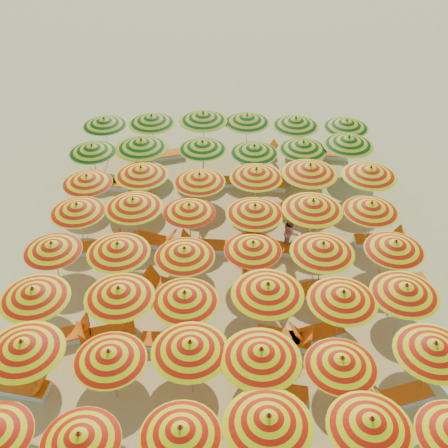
{
  "coord_description": "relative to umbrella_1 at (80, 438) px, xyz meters",
  "views": [
    {
      "loc": [
        -0.04,
        -14.78,
        13.53
      ],
      "look_at": [
        0.0,
        0.5,
        1.6
      ],
      "focal_mm": 45.0,
      "sensor_mm": 36.0,
      "label": 1
    }
  ],
  "objects": [
    {
      "name": "umbrella_44",
      "position": [
        2.43,
        15.34,
        0.25
      ],
      "size": [
        2.79,
        2.79,
        2.3
      ],
      "color": "silver",
      "rests_on": "ground"
    },
    {
      "name": "umbrella_43",
      "position": [
        0.15,
        15.25,
        0.18
      ],
      "size": [
        2.26,
        2.26,
        2.22
      ],
      "color": "silver",
      "rests_on": "ground"
    },
    {
      "name": "umbrella_38",
      "position": [
        2.45,
        13.13,
        0.08
      ],
      "size": [
        2.6,
        2.6,
        2.11
      ],
      "color": "silver",
      "rests_on": "ground"
    },
    {
      "name": "umbrella_11",
      "position": [
        8.83,
        2.45,
        0.18
      ],
      "size": [
        2.65,
        2.65,
        2.21
      ],
      "color": "silver",
      "rests_on": "ground"
    },
    {
      "name": "umbrella_27",
      "position": [
        4.41,
        8.6,
        0.14
      ],
      "size": [
        2.69,
        2.69,
        2.18
      ],
      "color": "silver",
      "rests_on": "ground"
    },
    {
      "name": "lounger_25",
      "position": [
        7.12,
        10.78,
        -1.62
      ],
      "size": [
        1.78,
        0.75,
        0.69
      ],
      "rotation": [
        0.0,
        0.0,
        3.24
      ],
      "color": "white",
      "rests_on": "ground"
    },
    {
      "name": "umbrella_41",
      "position": [
        8.49,
        13.24,
        0.21
      ],
      "size": [
        2.27,
        2.27,
        2.26
      ],
      "color": "silver",
      "rests_on": "ground"
    },
    {
      "name": "lounger_20",
      "position": [
        4.91,
        8.7,
        -1.62
      ],
      "size": [
        1.83,
        1.03,
        0.69
      ],
      "rotation": [
        0.0,
        0.0,
        2.86
      ],
      "color": "white",
      "rests_on": "ground"
    },
    {
      "name": "umbrella_37",
      "position": [
        -0.03,
        12.94,
        0.26
      ],
      "size": [
        2.88,
        2.88,
        2.31
      ],
      "color": "silver",
      "rests_on": "ground"
    },
    {
      "name": "lounger_15",
      "position": [
        5.88,
        6.29,
        -1.62
      ],
      "size": [
        1.83,
        1.09,
        0.69
      ],
      "rotation": [
        0.0,
        0.0,
        3.46
      ],
      "color": "white",
      "rests_on": "ground"
    },
    {
      "name": "beachgoer_a",
      "position": [
        6.71,
        9.67,
        -1.08
      ],
      "size": [
        0.58,
        0.59,
        1.38
      ],
      "primitive_type": "imported",
      "rotation": [
        0.0,
        0.0,
        2.33
      ],
      "color": "tan",
      "rests_on": "ground"
    },
    {
      "name": "umbrella_26",
      "position": [
        2.1,
        8.89,
        -0.02
      ],
      "size": [
        2.27,
        2.27,
        1.99
      ],
      "color": "silver",
      "rests_on": "ground"
    },
    {
      "name": "lounger_11",
      "position": [
        5.19,
        4.3,
        -1.62
      ],
      "size": [
        1.82,
        1.02,
        0.69
      ],
      "rotation": [
        0.0,
        0.0,
        -0.27
      ],
      "color": "white",
      "rests_on": "ground"
    },
    {
      "name": "umbrella_7",
      "position": [
        0.32,
        2.31,
        0.06
      ],
      "size": [
        2.16,
        2.16,
        2.08
      ],
      "color": "silver",
      "rests_on": "ground"
    },
    {
      "name": "lounger_27",
      "position": [
        -0.53,
        12.83,
        -1.62
      ],
      "size": [
        1.83,
        1.04,
        0.69
      ],
      "rotation": [
        0.0,
        0.0,
        -0.28
      ],
      "color": "white",
      "rests_on": "ground"
    },
    {
      "name": "umbrella_40",
      "position": [
        6.61,
        13.06,
        0.1
      ],
      "size": [
        2.28,
        2.28,
        2.13
      ],
      "color": "silver",
      "rests_on": "ground"
    },
    {
      "name": "lounger_23",
      "position": [
        1.9,
        10.82,
        -1.62
      ],
      "size": [
        1.83,
        1.16,
        0.69
      ],
      "rotation": [
        0.0,
        0.0,
        -0.36
      ],
      "color": "white",
      "rests_on": "ground"
    },
    {
      "name": "umbrella_6",
      "position": [
        -1.94,
        2.46,
        0.25
      ],
      "size": [
        2.19,
        2.19,
        2.3
      ],
      "color": "silver",
      "rests_on": "ground"
    },
    {
      "name": "umbrella_39",
      "position": [
        4.58,
        12.86,
        0.06
      ],
      "size": [
        2.12,
        2.12,
        2.08
      ],
      "color": "silver",
      "rests_on": "ground"
    },
    {
      "name": "lounger_17",
      "position": [
        -1.24,
        8.68,
        -1.62
      ],
      "size": [
        1.81,
        0.92,
        0.69
      ],
      "rotation": [
        0.0,
        0.0,
        0.2
      ],
      "color": "white",
      "rests_on": "ground"
    },
    {
      "name": "lounger_19",
      "position": [
        2.6,
        8.71,
        -1.62
      ],
      "size": [
        1.77,
        0.72,
        0.69
      ],
      "rotation": [
        0.0,
        0.0,
        3.06
      ],
      "color": "white",
      "rests_on": "ground"
    },
    {
      "name": "lounger_18",
      "position": [
        0.72,
        9.01,
        -1.62
      ],
      "size": [
        1.83,
        1.09,
        0.69
      ],
      "rotation": [
        0.0,
        0.0,
        -0.32
      ],
      "color": "white",
      "rests_on": "ground"
    },
    {
      "name": "lounger_5",
      "position": [
        -2.44,
        2.55,
        -1.62
      ],
      "size": [
        1.81,
        0.91,
        0.69
      ],
      "rotation": [
        0.0,
        0.0,
        -0.2
      ],
      "color": "white",
      "rests_on": "ground"
    },
    {
      "name": "umbrella_29",
      "position": [
        8.53,
        8.84,
        0.07
      ],
      "size": [
        2.47,
        2.47,
        2.09
      ],
      "color": "silver",
      "rests_on": "ground"
    },
    {
      "name": "umbrella_1",
      "position": [
        0.0,
        0.0,
        0.0
      ],
      "size": [
        2.29,
        2.29,
        2.02
      ],
      "color": "silver",
      "rests_on": "ground"
    },
    {
      "name": "umbrella_28",
      "position": [
        6.43,
        8.67,
        0.27
      ],
      "size": [
        2.84,
        2.84,
        2.32
      ],
      "color": "silver",
      "rests_on": "ground"
    },
    {
      "name": "lounger_34",
      "position": [
        8.12,
        15.24,
        -1.62
      ],
      "size": [
        1.79,
        0.78,
        0.69
      ],
      "rotation": [
        0.0,
        0.0,
        3.02
      ],
      "color": "white",
      "rests_on": "ground"
    },
    {
      "name": "lounger_33",
      "position": [
        7.0,
        15.0,
        -1.62
      ],
      "size": [
        1.82,
        1.22,
        0.69
      ],
      "rotation": [
        0.0,
        0.0,
        2.73
      ],
      "color": "white",
      "rests_on": "ground"
    },
    {
      "name": "umbrella_23",
      "position": [
        8.86,
        6.73,
        0.05
      ],
      "size": [
        2.27,
        2.27,
        2.08
      ],
      "color": "silver",
      "rests_on": "ground"
    },
    {
      "name": "lounger_7",
      "position": [
        8.23,
        2.19,
        -1.62
      ],
      "size": [
        1.83,
        1.06,
        0.69
      ],
      "rotation": [
        0.0,
        0.0,
        3.44
      ],
      "color": "white",
      "rests_on": "ground"
    },
    {
      "name": "umbrella_3",
      "position": [
        4.34,
        0.29,
        0.23
      ],
      "size": [
        2.29,
        2.29,
        2.28
      ],
      "color": "silver",
      "rests_on": "ground"
    },
    {
      "name": "umbrella_15",
      "position": [
        4.59,
        4.55,
        0.26
      ],
      "size": [
        2.86,
        2.86,
        2.32
      ],
      "color": "silver",
      "rests_on": "ground"
    },
    {
      "name": "lounger_6",
      "position": [
        4.77,
        2.35,
        -1.62
      ],
      "size": [
        1.81,
        0.87,
        0.69
      ],
      "rotation": [
        0.0,
        0.0,
        2.97
      ],
      "color": "white",
      "rests_on": "ground"
    },
    {
      "name": "lounger_10",
      "position": [
        1.68,
        4.18,
        -1.62
      ],
      "size": [
        1.77,
        0.69,
        0.69
      ],
      "rotation": [
        0.0,
        0.0,
        -0.06
      ],
      "color": "white",
      "rests_on": "ground"
    },
    {
      "name": "lounger_13",
      "position": [
        1.47,
        6.57,
        -1.62
      ],
      "size": [
        1.83,
        1.14,
        0.69
      ],
      "rotation": [
        0.0,
        0.0,
        2.79
      ],
      "color": "white",
      "rests_on": "ground"
    },
    {
      "name": "umbrella_12",
      "position": [
        -2.21,
        4.48,
        0.17
      ],
      "size": [
        2.36,
        2.36,
        2.21
      ],
      "color": "silver",
      "rests_on": "ground"
    },
    {
      "name": "lounger_12",
      "position": [
        6.16,
        4.48,
        -1.62
      ],
      "size": [
        1.83,
        1.09,
        0.69
      ],
      "rotation": [
        0.0,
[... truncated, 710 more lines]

